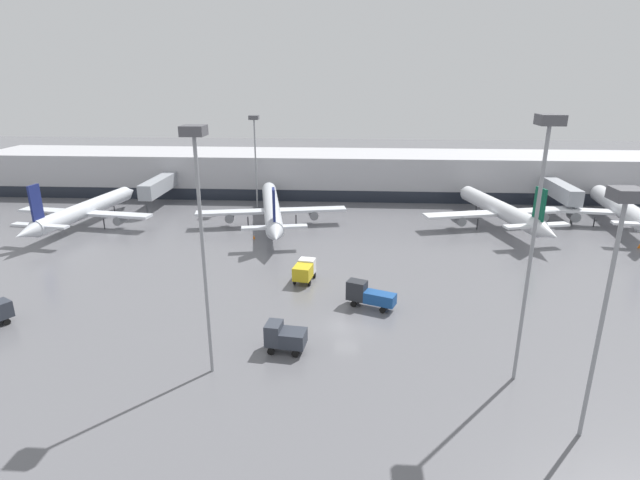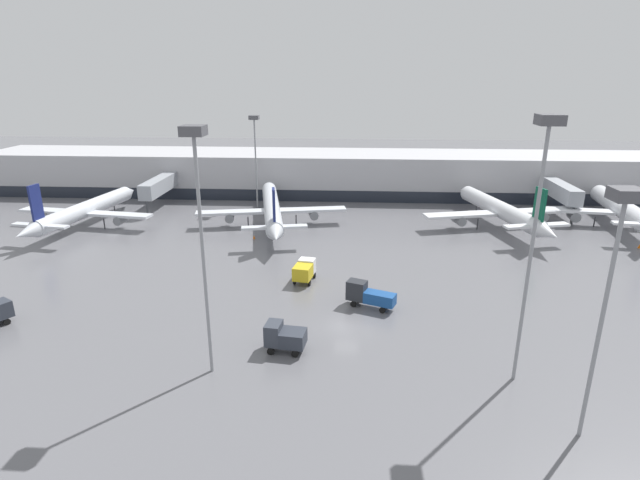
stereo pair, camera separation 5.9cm
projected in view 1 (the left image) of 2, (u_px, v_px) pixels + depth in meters
ground_plane at (347, 327)px, 52.71m from camera, size 320.00×320.00×0.00m
terminal_building at (350, 174)px, 109.84m from camera, size 160.00×30.49×9.00m
parked_jet_0 at (501, 210)px, 85.89m from camera, size 27.25×31.39×9.24m
parked_jet_1 at (84, 210)px, 86.05m from camera, size 24.59×31.28×9.66m
parked_jet_2 at (623, 210)px, 85.71m from camera, size 27.78×32.24×10.09m
parked_jet_3 at (272, 208)px, 86.82m from camera, size 26.10×35.67×9.37m
service_truck_0 at (305, 270)px, 63.77m from camera, size 2.79×4.45×2.59m
service_truck_1 at (284, 336)px, 47.70m from camera, size 4.04×2.64×2.83m
service_truck_2 at (368, 295)px, 56.69m from camera, size 5.80×3.60×2.94m
traffic_cone_0 at (639, 246)px, 76.38m from camera, size 0.45×0.45×0.67m
traffic_cone_1 at (254, 237)px, 80.60m from camera, size 0.37×0.37×0.68m
apron_light_mast_0 at (255, 135)px, 95.87m from camera, size 1.80×1.80×17.89m
apron_light_mast_2 at (616, 248)px, 32.30m from camera, size 1.80×1.80×18.63m
apron_light_mast_3 at (541, 185)px, 38.27m from camera, size 1.80×1.80×22.58m
apron_light_mast_5 at (198, 189)px, 39.58m from camera, size 1.80×1.80×21.66m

